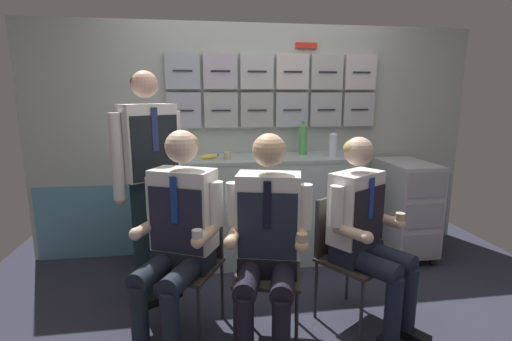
{
  "coord_description": "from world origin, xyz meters",
  "views": [
    {
      "loc": [
        -0.55,
        -2.18,
        1.51
      ],
      "look_at": [
        -0.17,
        0.39,
        0.99
      ],
      "focal_mm": 26.33,
      "sensor_mm": 36.0,
      "label": 1
    }
  ],
  "objects_px": {
    "folding_chair_left": "(191,249)",
    "crew_member_center": "(268,233)",
    "service_trolley": "(405,206)",
    "crew_member_right": "(366,226)",
    "crew_member_left": "(178,227)",
    "folding_chair_center": "(269,254)",
    "coffee_cup_spare": "(181,152)",
    "water_bottle_short": "(333,144)",
    "crew_member_standing": "(149,168)",
    "snack_banana": "(209,157)",
    "folding_chair_right": "(344,244)"
  },
  "relations": [
    {
      "from": "crew_member_right",
      "to": "water_bottle_short",
      "type": "xyz_separation_m",
      "value": [
        0.15,
        1.05,
        0.39
      ]
    },
    {
      "from": "service_trolley",
      "to": "folding_chair_center",
      "type": "distance_m",
      "value": 1.77
    },
    {
      "from": "service_trolley",
      "to": "crew_member_left",
      "type": "bearing_deg",
      "value": -155.21
    },
    {
      "from": "service_trolley",
      "to": "crew_member_right",
      "type": "relative_size",
      "value": 0.72
    },
    {
      "from": "crew_member_right",
      "to": "crew_member_standing",
      "type": "xyz_separation_m",
      "value": [
        -1.4,
        0.57,
        0.31
      ]
    },
    {
      "from": "folding_chair_left",
      "to": "crew_member_right",
      "type": "distance_m",
      "value": 1.14
    },
    {
      "from": "folding_chair_center",
      "to": "snack_banana",
      "type": "height_order",
      "value": "snack_banana"
    },
    {
      "from": "folding_chair_left",
      "to": "folding_chair_center",
      "type": "distance_m",
      "value": 0.52
    },
    {
      "from": "water_bottle_short",
      "to": "folding_chair_left",
      "type": "bearing_deg",
      "value": -146.24
    },
    {
      "from": "folding_chair_left",
      "to": "crew_member_right",
      "type": "height_order",
      "value": "crew_member_right"
    },
    {
      "from": "crew_member_right",
      "to": "coffee_cup_spare",
      "type": "bearing_deg",
      "value": 133.06
    },
    {
      "from": "folding_chair_center",
      "to": "coffee_cup_spare",
      "type": "height_order",
      "value": "coffee_cup_spare"
    },
    {
      "from": "crew_member_center",
      "to": "folding_chair_right",
      "type": "height_order",
      "value": "crew_member_center"
    },
    {
      "from": "crew_member_left",
      "to": "crew_member_right",
      "type": "bearing_deg",
      "value": -3.18
    },
    {
      "from": "crew_member_left",
      "to": "coffee_cup_spare",
      "type": "xyz_separation_m",
      "value": [
        -0.03,
        1.23,
        0.28
      ]
    },
    {
      "from": "service_trolley",
      "to": "folding_chair_center",
      "type": "xyz_separation_m",
      "value": [
        -1.48,
        -0.96,
        0.03
      ]
    },
    {
      "from": "crew_member_standing",
      "to": "snack_banana",
      "type": "distance_m",
      "value": 0.67
    },
    {
      "from": "service_trolley",
      "to": "crew_member_standing",
      "type": "bearing_deg",
      "value": -168.99
    },
    {
      "from": "crew_member_right",
      "to": "snack_banana",
      "type": "xyz_separation_m",
      "value": [
        -0.96,
        1.07,
        0.3
      ]
    },
    {
      "from": "crew_member_left",
      "to": "folding_chair_center",
      "type": "height_order",
      "value": "crew_member_left"
    },
    {
      "from": "crew_member_standing",
      "to": "snack_banana",
      "type": "bearing_deg",
      "value": 48.85
    },
    {
      "from": "folding_chair_center",
      "to": "crew_member_right",
      "type": "relative_size",
      "value": 0.67
    },
    {
      "from": "snack_banana",
      "to": "coffee_cup_spare",
      "type": "bearing_deg",
      "value": 138.32
    },
    {
      "from": "folding_chair_center",
      "to": "crew_member_right",
      "type": "distance_m",
      "value": 0.65
    },
    {
      "from": "folding_chair_center",
      "to": "folding_chair_right",
      "type": "height_order",
      "value": "same"
    },
    {
      "from": "crew_member_left",
      "to": "folding_chair_center",
      "type": "xyz_separation_m",
      "value": [
        0.56,
        -0.01,
        -0.21
      ]
    },
    {
      "from": "service_trolley",
      "to": "snack_banana",
      "type": "distance_m",
      "value": 1.89
    },
    {
      "from": "crew_member_left",
      "to": "coffee_cup_spare",
      "type": "distance_m",
      "value": 1.26
    },
    {
      "from": "crew_member_left",
      "to": "crew_member_right",
      "type": "xyz_separation_m",
      "value": [
        1.18,
        -0.07,
        -0.04
      ]
    },
    {
      "from": "crew_member_right",
      "to": "water_bottle_short",
      "type": "bearing_deg",
      "value": 82.05
    },
    {
      "from": "folding_chair_left",
      "to": "snack_banana",
      "type": "relative_size",
      "value": 4.86
    },
    {
      "from": "folding_chair_center",
      "to": "crew_member_right",
      "type": "height_order",
      "value": "crew_member_right"
    },
    {
      "from": "crew_member_center",
      "to": "coffee_cup_spare",
      "type": "distance_m",
      "value": 1.53
    },
    {
      "from": "crew_member_standing",
      "to": "coffee_cup_spare",
      "type": "relative_size",
      "value": 23.97
    },
    {
      "from": "folding_chair_right",
      "to": "crew_member_center",
      "type": "bearing_deg",
      "value": -157.53
    },
    {
      "from": "folding_chair_right",
      "to": "crew_member_standing",
      "type": "bearing_deg",
      "value": 161.68
    },
    {
      "from": "folding_chair_left",
      "to": "crew_member_center",
      "type": "distance_m",
      "value": 0.58
    },
    {
      "from": "crew_member_left",
      "to": "folding_chair_center",
      "type": "distance_m",
      "value": 0.6
    },
    {
      "from": "crew_member_standing",
      "to": "crew_member_left",
      "type": "bearing_deg",
      "value": -66.6
    },
    {
      "from": "folding_chair_center",
      "to": "crew_member_right",
      "type": "bearing_deg",
      "value": -4.67
    },
    {
      "from": "crew_member_standing",
      "to": "water_bottle_short",
      "type": "relative_size",
      "value": 7.01
    },
    {
      "from": "crew_member_center",
      "to": "crew_member_standing",
      "type": "relative_size",
      "value": 0.77
    },
    {
      "from": "folding_chair_center",
      "to": "snack_banana",
      "type": "bearing_deg",
      "value": 108.44
    },
    {
      "from": "crew_member_center",
      "to": "crew_member_standing",
      "type": "height_order",
      "value": "crew_member_standing"
    },
    {
      "from": "folding_chair_right",
      "to": "water_bottle_short",
      "type": "distance_m",
      "value": 1.1
    },
    {
      "from": "crew_member_center",
      "to": "coffee_cup_spare",
      "type": "bearing_deg",
      "value": 111.49
    },
    {
      "from": "crew_member_right",
      "to": "crew_member_standing",
      "type": "height_order",
      "value": "crew_member_standing"
    },
    {
      "from": "folding_chair_left",
      "to": "coffee_cup_spare",
      "type": "distance_m",
      "value": 1.2
    },
    {
      "from": "water_bottle_short",
      "to": "snack_banana",
      "type": "xyz_separation_m",
      "value": [
        -1.11,
        0.02,
        -0.09
      ]
    },
    {
      "from": "service_trolley",
      "to": "folding_chair_left",
      "type": "bearing_deg",
      "value": -157.88
    }
  ]
}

